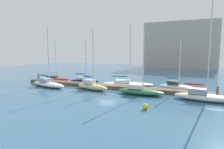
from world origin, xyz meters
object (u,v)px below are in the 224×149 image
object	(u,v)px
sailboat_3	(92,86)
harbor_building_distant	(180,46)
sailboat_1	(48,83)
sailboat_2	(84,80)
sailboat_4	(127,83)
mooring_buoy_yellow	(145,106)
sailboat_5	(140,91)
sailboat_6	(176,86)
sailboat_0	(55,78)
sailboat_7	(203,96)

from	to	relation	value
sailboat_3	harbor_building_distant	distance (m)	52.58
sailboat_1	sailboat_2	distance (m)	6.93
sailboat_4	mooring_buoy_yellow	distance (m)	13.88
sailboat_2	mooring_buoy_yellow	xyz separation A→B (m)	(14.76, -11.82, -0.21)
sailboat_5	sailboat_6	world-z (taller)	sailboat_5
sailboat_0	mooring_buoy_yellow	bearing A→B (deg)	-36.64
sailboat_6	harbor_building_distant	size ratio (longest dim) A/B	0.31
sailboat_1	sailboat_6	xyz separation A→B (m)	(20.47, 5.97, -0.00)
sailboat_0	sailboat_5	world-z (taller)	sailboat_0
sailboat_6	harbor_building_distant	distance (m)	46.54
sailboat_1	sailboat_5	bearing A→B (deg)	15.16
sailboat_7	sailboat_6	bearing A→B (deg)	124.74
sailboat_2	sailboat_6	size ratio (longest dim) A/B	1.06
sailboat_2	mooring_buoy_yellow	distance (m)	18.91
sailboat_1	sailboat_5	xyz separation A→B (m)	(16.14, 0.35, -0.01)
sailboat_3	sailboat_7	bearing A→B (deg)	11.37
sailboat_6	sailboat_0	bearing A→B (deg)	-168.55
sailboat_4	sailboat_5	xyz separation A→B (m)	(4.04, -6.09, 0.11)
sailboat_1	harbor_building_distant	xyz separation A→B (m)	(17.93, 51.76, 7.94)
sailboat_7	sailboat_3	bearing A→B (deg)	-177.80
sailboat_3	sailboat_7	size ratio (longest dim) A/B	0.79
sailboat_1	sailboat_4	bearing A→B (deg)	41.96
sailboat_6	sailboat_7	size ratio (longest dim) A/B	0.67
sailboat_6	mooring_buoy_yellow	world-z (taller)	sailboat_6
sailboat_0	sailboat_4	distance (m)	15.94
sailboat_2	harbor_building_distant	size ratio (longest dim) A/B	0.32
mooring_buoy_yellow	harbor_building_distant	xyz separation A→B (m)	(-0.46, 57.68, 8.20)
sailboat_0	sailboat_2	bearing A→B (deg)	-10.15
sailboat_7	sailboat_1	bearing A→B (deg)	-175.59
sailboat_0	sailboat_6	xyz separation A→B (m)	(24.32, -0.20, 0.15)
mooring_buoy_yellow	sailboat_0	bearing A→B (deg)	151.48
harbor_building_distant	sailboat_0	bearing A→B (deg)	-115.53
sailboat_3	mooring_buoy_yellow	xyz separation A→B (m)	(10.14, -6.60, -0.34)
sailboat_1	sailboat_7	xyz separation A→B (m)	(23.91, 0.20, 0.06)
sailboat_3	sailboat_7	xyz separation A→B (m)	(15.66, -0.47, -0.01)
sailboat_1	harbor_building_distant	world-z (taller)	harbor_building_distant
sailboat_6	sailboat_3	bearing A→B (deg)	-144.66
sailboat_3	sailboat_4	distance (m)	6.93
sailboat_0	mooring_buoy_yellow	distance (m)	25.31
sailboat_2	sailboat_7	world-z (taller)	sailboat_7
harbor_building_distant	sailboat_1	bearing A→B (deg)	-109.11
sailboat_0	sailboat_7	bearing A→B (deg)	-20.24
sailboat_0	sailboat_3	distance (m)	13.29
sailboat_5	mooring_buoy_yellow	world-z (taller)	sailboat_5
sailboat_0	sailboat_7	size ratio (longest dim) A/B	0.74
sailboat_0	sailboat_7	distance (m)	28.40
sailboat_1	sailboat_4	xyz separation A→B (m)	(12.09, 6.44, -0.13)
sailboat_4	sailboat_5	bearing A→B (deg)	-69.72
sailboat_1	mooring_buoy_yellow	size ratio (longest dim) A/B	16.38
sailboat_4	sailboat_6	bearing A→B (deg)	-16.52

